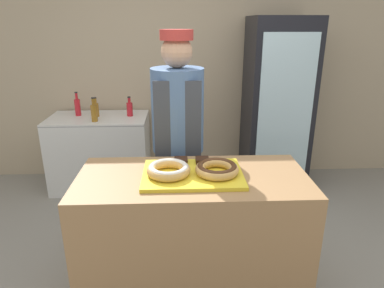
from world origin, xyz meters
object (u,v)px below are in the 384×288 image
Objects in this scene: serving_tray at (193,174)px; beverage_fridge at (277,106)px; brownie_back_left at (181,161)px; brownie_back_right at (202,160)px; donut_light_glaze at (169,169)px; donut_chocolate_glaze at (217,168)px; bottle_red at (130,109)px; bottle_amber at (94,112)px; baker_person at (178,141)px; chest_freezer at (101,152)px; bottle_amber_b at (96,109)px; bottle_red_b at (78,106)px.

beverage_fridge is (1.02, 1.75, 0.02)m from serving_tray.
brownie_back_left is 0.14m from brownie_back_right.
donut_light_glaze and donut_chocolate_glaze have the same top height.
bottle_amber reaches higher than bottle_red.
brownie_back_right is at bearing -53.52° from bottle_amber.
brownie_back_left is at bearing 140.20° from donut_chocolate_glaze.
serving_tray is 0.18m from brownie_back_left.
baker_person reaches higher than serving_tray.
chest_freezer is 0.62m from bottle_red.
chest_freezer is at bearing 122.59° from donut_chocolate_glaze.
brownie_back_right is 0.40× the size of bottle_red.
bottle_amber is at bearing 125.11° from donut_chocolate_glaze.
beverage_fridge reaches higher than chest_freezer.
serving_tray is 2.31× the size of donut_chocolate_glaze.
donut_light_glaze is at bearing -95.43° from baker_person.
baker_person is (-0.09, 0.62, 0.01)m from serving_tray.
baker_person is 1.64× the size of chest_freezer.
bottle_amber is at bearing 122.54° from brownie_back_left.
beverage_fridge is 2.02m from bottle_amber_b.
chest_freezer is (-1.06, 1.59, -0.53)m from brownie_back_right.
serving_tray reaches higher than chest_freezer.
chest_freezer is at bearing -19.07° from bottle_red_b.
chest_freezer is 4.07× the size of bottle_red_b.
bottle_amber is 0.20m from bottle_amber_b.
bottle_amber reaches higher than donut_light_glaze.
donut_chocolate_glaze is at bearing -8.66° from serving_tray.
bottle_amber is (-0.89, 0.96, -0.00)m from baker_person.
brownie_back_left is at bearing -71.12° from bottle_red.
chest_freezer is at bearing 128.13° from baker_person.
donut_light_glaze is 0.29m from brownie_back_right.
brownie_back_left is (-0.22, 0.19, -0.02)m from donut_chocolate_glaze.
donut_light_glaze reaches higher than serving_tray.
bottle_red is (-0.48, 1.81, -0.05)m from donut_light_glaze.
beverage_fridge reaches higher than bottle_red.
baker_person is at bearing -65.40° from bottle_red.
donut_chocolate_glaze is at bearing -66.94° from brownie_back_right.
brownie_back_left is 0.40× the size of bottle_red.
chest_freezer is (-0.91, 1.59, -0.53)m from brownie_back_left.
brownie_back_left is at bearing -124.63° from beverage_fridge.
brownie_back_left is (-0.07, 0.16, 0.03)m from serving_tray.
chest_freezer is at bearing 119.85° from brownie_back_left.
beverage_fridge is at bearing 56.46° from donut_light_glaze.
brownie_back_left is at bearing -87.67° from baker_person.
baker_person is (-0.02, 0.45, -0.01)m from brownie_back_left.
brownie_back_right is 2.11m from bottle_red_b.
brownie_back_left reaches higher than serving_tray.
serving_tray is at bearing -113.84° from brownie_back_right.
serving_tray is 0.58× the size of chest_freezer.
baker_person reaches higher than chest_freezer.
brownie_back_left is 0.05× the size of beverage_fridge.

